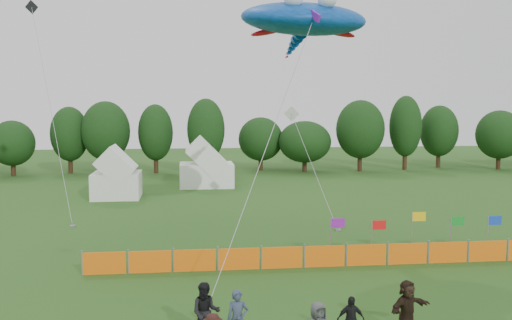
{
  "coord_description": "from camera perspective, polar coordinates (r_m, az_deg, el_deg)",
  "views": [
    {
      "loc": [
        -2.77,
        -17.65,
        7.55
      ],
      "look_at": [
        0.0,
        6.0,
        5.2
      ],
      "focal_mm": 40.0,
      "sensor_mm": 36.0,
      "label": 1
    }
  ],
  "objects": [
    {
      "name": "tent_right",
      "position": [
        52.41,
        -4.98,
        -0.73
      ],
      "size": [
        4.95,
        3.96,
        3.49
      ],
      "color": "white",
      "rests_on": "ground"
    },
    {
      "name": "small_kite_dark",
      "position": [
        39.95,
        -20.21,
        6.83
      ],
      "size": [
        3.91,
        5.51,
        14.55
      ],
      "color": "black",
      "rests_on": "ground"
    },
    {
      "name": "treeline",
      "position": [
        62.83,
        -2.68,
        2.55
      ],
      "size": [
        104.57,
        8.78,
        8.36
      ],
      "color": "#382314",
      "rests_on": "ground"
    },
    {
      "name": "spectator_b",
      "position": [
        18.76,
        -5.05,
        -14.94
      ],
      "size": [
        0.98,
        0.79,
        1.92
      ],
      "primitive_type": "imported",
      "rotation": [
        0.0,
        0.0,
        -0.07
      ],
      "color": "black",
      "rests_on": "ground"
    },
    {
      "name": "stingray_kite",
      "position": [
        31.27,
        4.75,
        13.68
      ],
      "size": [
        9.53,
        18.64,
        13.19
      ],
      "color": "blue",
      "rests_on": "ground"
    },
    {
      "name": "spectator_d",
      "position": [
        18.89,
        9.44,
        -15.49
      ],
      "size": [
        0.9,
        0.39,
        1.53
      ],
      "primitive_type": "imported",
      "rotation": [
        0.0,
        0.0,
        0.02
      ],
      "color": "black",
      "rests_on": "ground"
    },
    {
      "name": "tent_left",
      "position": [
        47.22,
        -13.76,
        -1.65
      ],
      "size": [
        3.82,
        3.82,
        3.37
      ],
      "color": "white",
      "rests_on": "ground"
    },
    {
      "name": "flag_row",
      "position": [
        29.26,
        15.55,
        -6.74
      ],
      "size": [
        8.73,
        0.33,
        2.28
      ],
      "color": "gray",
      "rests_on": "ground"
    },
    {
      "name": "barrier_fence",
      "position": [
        27.01,
        6.87,
        -9.54
      ],
      "size": [
        21.9,
        0.06,
        1.0
      ],
      "color": "orange",
      "rests_on": "ground"
    },
    {
      "name": "spectator_f",
      "position": [
        19.76,
        14.88,
        -14.13
      ],
      "size": [
        1.78,
        1.28,
        1.86
      ],
      "primitive_type": "imported",
      "rotation": [
        0.0,
        0.0,
        0.48
      ],
      "color": "black",
      "rests_on": "ground"
    },
    {
      "name": "spectator_a",
      "position": [
        18.24,
        -1.85,
        -15.65
      ],
      "size": [
        0.7,
        0.48,
        1.85
      ],
      "primitive_type": "imported",
      "rotation": [
        0.0,
        0.0,
        -0.06
      ],
      "color": "#323E54",
      "rests_on": "ground"
    },
    {
      "name": "small_kite_white",
      "position": [
        37.69,
        4.94,
        1.24
      ],
      "size": [
        2.44,
        6.41,
        7.42
      ],
      "color": "white",
      "rests_on": "ground"
    }
  ]
}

